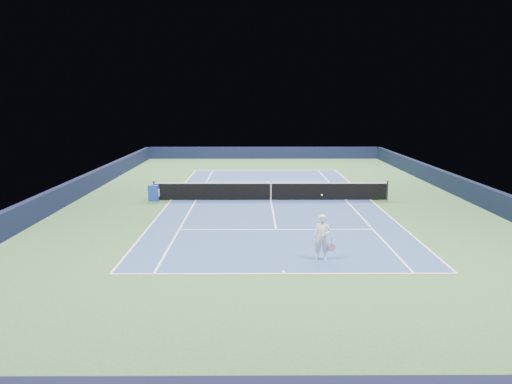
{
  "coord_description": "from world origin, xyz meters",
  "views": [
    {
      "loc": [
        -0.98,
        -26.9,
        5.39
      ],
      "look_at": [
        -0.83,
        -3.0,
        1.0
      ],
      "focal_mm": 35.0,
      "sensor_mm": 36.0,
      "label": 1
    }
  ],
  "objects": [
    {
      "name": "tennis_player",
      "position": [
        1.38,
        -10.49,
        0.8
      ],
      "size": [
        0.79,
        1.3,
        2.11
      ],
      "color": "white",
      "rests_on": "ground"
    },
    {
      "name": "center_service_line",
      "position": [
        0.0,
        0.0,
        0.01
      ],
      "size": [
        0.08,
        12.8,
        0.0
      ],
      "primitive_type": "cube",
      "color": "white",
      "rests_on": "ground"
    },
    {
      "name": "ground",
      "position": [
        0.0,
        0.0,
        0.0
      ],
      "size": [
        40.0,
        40.0,
        0.0
      ],
      "primitive_type": "plane",
      "color": "#335B32",
      "rests_on": "ground"
    },
    {
      "name": "center_mark_far",
      "position": [
        0.0,
        11.73,
        0.01
      ],
      "size": [
        0.08,
        0.3,
        0.0
      ],
      "primitive_type": "cube",
      "color": "white",
      "rests_on": "ground"
    },
    {
      "name": "sideline_singles_right",
      "position": [
        4.12,
        0.0,
        0.01
      ],
      "size": [
        0.08,
        23.77,
        0.0
      ],
      "primitive_type": "cube",
      "color": "white",
      "rests_on": "ground"
    },
    {
      "name": "wall_far",
      "position": [
        0.0,
        19.82,
        0.55
      ],
      "size": [
        22.0,
        0.35,
        1.1
      ],
      "primitive_type": "cube",
      "color": "black",
      "rests_on": "ground"
    },
    {
      "name": "baseline_far",
      "position": [
        0.0,
        11.88,
        0.01
      ],
      "size": [
        10.97,
        0.08,
        0.0
      ],
      "primitive_type": "cube",
      "color": "white",
      "rests_on": "ground"
    },
    {
      "name": "wall_right",
      "position": [
        10.82,
        0.0,
        0.55
      ],
      "size": [
        0.35,
        40.0,
        1.1
      ],
      "primitive_type": "cube",
      "color": "black",
      "rests_on": "ground"
    },
    {
      "name": "sideline_doubles_left",
      "position": [
        -5.49,
        0.0,
        0.01
      ],
      "size": [
        0.08,
        23.77,
        0.0
      ],
      "primitive_type": "cube",
      "color": "white",
      "rests_on": "ground"
    },
    {
      "name": "court_surface",
      "position": [
        0.0,
        0.0,
        0.0
      ],
      "size": [
        10.97,
        23.77,
        0.01
      ],
      "primitive_type": "cube",
      "color": "navy",
      "rests_on": "ground"
    },
    {
      "name": "sponsor_cube",
      "position": [
        -6.4,
        -0.14,
        0.44
      ],
      "size": [
        0.58,
        0.51,
        0.87
      ],
      "color": "#1B39A6",
      "rests_on": "ground"
    },
    {
      "name": "sideline_singles_left",
      "position": [
        -4.12,
        0.0,
        0.01
      ],
      "size": [
        0.08,
        23.77,
        0.0
      ],
      "primitive_type": "cube",
      "color": "white",
      "rests_on": "ground"
    },
    {
      "name": "wall_left",
      "position": [
        -10.82,
        0.0,
        0.55
      ],
      "size": [
        0.35,
        40.0,
        1.1
      ],
      "primitive_type": "cube",
      "color": "#101532",
      "rests_on": "ground"
    },
    {
      "name": "sideline_doubles_right",
      "position": [
        5.49,
        0.0,
        0.01
      ],
      "size": [
        0.08,
        23.77,
        0.0
      ],
      "primitive_type": "cube",
      "color": "white",
      "rests_on": "ground"
    },
    {
      "name": "baseline_near",
      "position": [
        0.0,
        -11.88,
        0.01
      ],
      "size": [
        10.97,
        0.08,
        0.0
      ],
      "primitive_type": "cube",
      "color": "white",
      "rests_on": "ground"
    },
    {
      "name": "center_mark_near",
      "position": [
        0.0,
        -11.73,
        0.01
      ],
      "size": [
        0.08,
        0.3,
        0.0
      ],
      "primitive_type": "cube",
      "color": "white",
      "rests_on": "ground"
    },
    {
      "name": "service_line_near",
      "position": [
        0.0,
        -6.4,
        0.01
      ],
      "size": [
        8.23,
        0.08,
        0.0
      ],
      "primitive_type": "cube",
      "color": "white",
      "rests_on": "ground"
    },
    {
      "name": "service_line_far",
      "position": [
        0.0,
        6.4,
        0.01
      ],
      "size": [
        8.23,
        0.08,
        0.0
      ],
      "primitive_type": "cube",
      "color": "white",
      "rests_on": "ground"
    },
    {
      "name": "tennis_net",
      "position": [
        0.0,
        0.0,
        0.5
      ],
      "size": [
        12.9,
        0.1,
        1.07
      ],
      "color": "black",
      "rests_on": "ground"
    }
  ]
}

